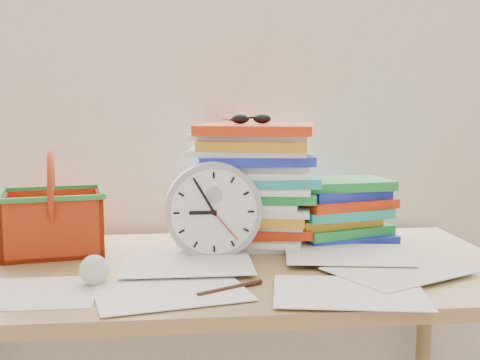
{
  "coord_description": "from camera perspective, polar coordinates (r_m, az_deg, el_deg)",
  "views": [
    {
      "loc": [
        -0.09,
        0.21,
        1.14
      ],
      "look_at": [
        0.05,
        1.6,
        0.95
      ],
      "focal_mm": 45.0,
      "sensor_mm": 36.0,
      "label": 1
    }
  ],
  "objects": [
    {
      "name": "pen",
      "position": [
        1.25,
        -0.91,
        -10.21
      ],
      "size": [
        0.14,
        0.09,
        0.01
      ],
      "primitive_type": "cylinder",
      "rotation": [
        0.0,
        1.57,
        0.52
      ],
      "color": "black",
      "rests_on": "desk"
    },
    {
      "name": "curtain",
      "position": [
        1.78,
        -3.06,
        12.8
      ],
      "size": [
        2.4,
        0.01,
        2.5
      ],
      "primitive_type": "cube",
      "color": "white",
      "rests_on": "room_shell"
    },
    {
      "name": "paper_stack",
      "position": [
        1.63,
        0.97,
        -0.4
      ],
      "size": [
        0.37,
        0.32,
        0.32
      ],
      "primitive_type": null,
      "rotation": [
        0.0,
        0.0,
        -0.14
      ],
      "color": "white",
      "rests_on": "desk"
    },
    {
      "name": "book_stack",
      "position": [
        1.69,
        9.0,
        -2.83
      ],
      "size": [
        0.33,
        0.28,
        0.17
      ],
      "primitive_type": null,
      "rotation": [
        0.0,
        0.0,
        0.24
      ],
      "color": "white",
      "rests_on": "desk"
    },
    {
      "name": "basket",
      "position": [
        1.6,
        -17.39,
        -2.17
      ],
      "size": [
        0.29,
        0.24,
        0.25
      ],
      "primitive_type": null,
      "rotation": [
        0.0,
        0.0,
        0.18
      ],
      "color": "red",
      "rests_on": "desk"
    },
    {
      "name": "sunglasses",
      "position": [
        1.62,
        1.08,
        5.84
      ],
      "size": [
        0.14,
        0.13,
        0.03
      ],
      "primitive_type": null,
      "rotation": [
        0.0,
        0.0,
        0.16
      ],
      "color": "black",
      "rests_on": "paper_stack"
    },
    {
      "name": "crumpled_ball",
      "position": [
        1.32,
        -13.7,
        -8.29
      ],
      "size": [
        0.06,
        0.06,
        0.06
      ],
      "primitive_type": "sphere",
      "color": "silver",
      "rests_on": "desk"
    },
    {
      "name": "scattered_papers",
      "position": [
        1.44,
        -2.1,
        -7.78
      ],
      "size": [
        1.26,
        0.42,
        0.02
      ],
      "primitive_type": null,
      "color": "white",
      "rests_on": "desk"
    },
    {
      "name": "clock",
      "position": [
        1.48,
        -2.55,
        -2.88
      ],
      "size": [
        0.24,
        0.05,
        0.24
      ],
      "primitive_type": "cylinder",
      "rotation": [
        1.57,
        0.0,
        0.0
      ],
      "color": "#9E9FA1",
      "rests_on": "desk"
    },
    {
      "name": "desk",
      "position": [
        1.47,
        -2.09,
        -10.83
      ],
      "size": [
        1.4,
        0.7,
        0.75
      ],
      "color": "olive",
      "rests_on": "ground"
    }
  ]
}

